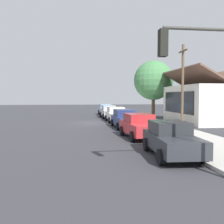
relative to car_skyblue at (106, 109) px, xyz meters
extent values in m
plane|color=#38383D|center=(11.73, -2.86, -0.82)|extent=(120.00, 120.00, 0.00)
cube|color=beige|center=(11.73, 2.74, -0.74)|extent=(60.00, 4.20, 0.16)
cube|color=#8CB7E0|center=(0.11, 0.00, -0.14)|extent=(4.69, 1.84, 0.70)
cube|color=#779CBE|center=(-0.35, 0.00, 0.49)|extent=(2.26, 1.60, 0.56)
cylinder|color=black|center=(1.57, 0.88, -0.49)|extent=(0.66, 0.23, 0.66)
cylinder|color=black|center=(1.55, -0.91, -0.49)|extent=(0.66, 0.23, 0.66)
cylinder|color=black|center=(-1.33, 0.91, -0.49)|extent=(0.66, 0.23, 0.66)
cylinder|color=black|center=(-1.34, -0.88, -0.49)|extent=(0.66, 0.23, 0.66)
cube|color=silver|center=(5.55, -0.20, -0.14)|extent=(4.90, 1.85, 0.70)
cube|color=#A0A2A6|center=(5.06, -0.20, 0.49)|extent=(2.36, 1.60, 0.56)
cylinder|color=black|center=(7.05, 0.72, -0.49)|extent=(0.66, 0.23, 0.66)
cylinder|color=black|center=(7.07, -1.07, -0.49)|extent=(0.66, 0.23, 0.66)
cylinder|color=black|center=(4.03, 0.68, -0.49)|extent=(0.66, 0.23, 0.66)
cylinder|color=black|center=(4.05, -1.11, -0.49)|extent=(0.66, 0.23, 0.66)
cube|color=silver|center=(10.81, -0.07, -0.14)|extent=(4.36, 1.91, 0.70)
cube|color=beige|center=(10.37, -0.08, 0.49)|extent=(2.10, 1.66, 0.56)
cylinder|color=black|center=(12.15, 0.87, -0.49)|extent=(0.66, 0.23, 0.66)
cylinder|color=black|center=(12.16, -1.00, -0.49)|extent=(0.66, 0.23, 0.66)
cylinder|color=black|center=(9.45, 0.85, -0.49)|extent=(0.66, 0.23, 0.66)
cylinder|color=black|center=(9.47, -1.02, -0.49)|extent=(0.66, 0.23, 0.66)
cube|color=navy|center=(16.22, -0.17, -0.14)|extent=(4.90, 1.82, 0.70)
cube|color=navy|center=(15.73, -0.17, 0.49)|extent=(2.36, 1.58, 0.56)
cylinder|color=black|center=(17.72, 0.73, -0.49)|extent=(0.66, 0.23, 0.66)
cylinder|color=black|center=(17.74, -1.04, -0.49)|extent=(0.66, 0.23, 0.66)
cylinder|color=black|center=(14.70, 0.70, -0.49)|extent=(0.66, 0.23, 0.66)
cylinder|color=black|center=(14.71, -1.07, -0.49)|extent=(0.66, 0.23, 0.66)
cube|color=red|center=(21.78, -0.19, -0.14)|extent=(4.50, 2.11, 0.70)
cube|color=#A9272B|center=(21.34, -0.21, 0.49)|extent=(2.20, 1.76, 0.56)
cylinder|color=black|center=(23.10, 0.82, -0.49)|extent=(0.67, 0.26, 0.66)
cylinder|color=black|center=(23.20, -1.05, -0.49)|extent=(0.67, 0.26, 0.66)
cylinder|color=black|center=(20.37, 0.67, -0.49)|extent=(0.67, 0.26, 0.66)
cylinder|color=black|center=(20.47, -1.20, -0.49)|extent=(0.67, 0.26, 0.66)
cube|color=#2D3035|center=(27.23, -0.10, -0.14)|extent=(4.53, 2.02, 0.70)
cube|color=#27292D|center=(26.78, -0.08, 0.49)|extent=(2.21, 1.67, 0.56)
cylinder|color=black|center=(28.65, 0.70, -0.49)|extent=(0.67, 0.26, 0.66)
cylinder|color=black|center=(28.55, -1.06, -0.49)|extent=(0.67, 0.26, 0.66)
cylinder|color=black|center=(25.90, 0.86, -0.49)|extent=(0.67, 0.26, 0.66)
cylinder|color=black|center=(25.80, -0.91, -0.49)|extent=(0.67, 0.26, 0.66)
cube|color=silver|center=(12.68, 9.14, 1.12)|extent=(9.16, 6.03, 3.88)
cube|color=black|center=(12.68, 6.09, 1.32)|extent=(7.32, 0.08, 2.17)
cube|color=brown|center=(12.68, 7.64, 3.87)|extent=(9.76, 3.31, 1.86)
cube|color=brown|center=(12.68, 10.65, 3.87)|extent=(9.76, 3.31, 1.86)
cylinder|color=brown|center=(5.63, 5.61, 0.90)|extent=(0.44, 0.44, 3.43)
sphere|color=#47844C|center=(5.63, 5.61, 4.01)|extent=(5.09, 5.09, 5.09)
cylinder|color=#383833|center=(30.97, -0.56, 3.98)|extent=(0.10, 2.60, 0.10)
cube|color=black|center=(30.97, -1.86, 3.53)|extent=(0.28, 0.24, 0.80)
sphere|color=red|center=(30.82, -1.86, 3.79)|extent=(0.16, 0.16, 0.16)
sphere|color=yellow|center=(30.82, -1.86, 3.53)|extent=(0.16, 0.16, 0.16)
sphere|color=green|center=(30.82, -1.86, 3.27)|extent=(0.16, 0.16, 0.16)
cylinder|color=brown|center=(15.56, 5.34, 2.93)|extent=(0.24, 0.24, 7.50)
cube|color=brown|center=(15.56, 5.34, 6.08)|extent=(1.80, 0.12, 0.12)
cylinder|color=red|center=(2.43, 1.34, -0.38)|extent=(0.22, 0.22, 0.55)
sphere|color=red|center=(2.43, 1.34, -0.04)|extent=(0.18, 0.18, 0.18)
camera|label=1|loc=(38.53, -4.44, 1.96)|focal=41.90mm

